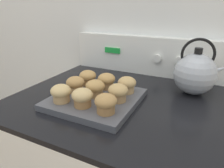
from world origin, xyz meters
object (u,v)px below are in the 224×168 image
at_px(muffin_r0_c0, 61,93).
at_px(muffin_r2_c2, 127,84).
at_px(muffin_r2_c1, 106,81).
at_px(muffin_pan, 96,99).
at_px(muffin_r1_c1, 95,88).
at_px(muffin_r2_c0, 88,77).
at_px(tea_kettle, 195,73).
at_px(muffin_r0_c1, 82,97).
at_px(muffin_r1_c2, 118,92).
at_px(muffin_r1_c0, 75,84).
at_px(muffin_r0_c2, 106,103).

bearing_deg(muffin_r0_c0, muffin_r2_c2, 44.99).
relative_size(muffin_r0_c0, muffin_r2_c2, 1.00).
height_order(muffin_r0_c0, muffin_r2_c1, same).
bearing_deg(muffin_pan, muffin_r1_c1, 142.12).
bearing_deg(muffin_r2_c2, muffin_r2_c0, 179.47).
distance_m(muffin_r2_c1, muffin_r2_c2, 0.09).
distance_m(muffin_pan, muffin_r2_c0, 0.13).
distance_m(muffin_r1_c1, tea_kettle, 0.39).
relative_size(muffin_r0_c1, muffin_r1_c2, 1.00).
bearing_deg(muffin_r2_c2, muffin_pan, -135.84).
distance_m(muffin_r1_c0, muffin_r2_c0, 0.08).
relative_size(muffin_r1_c0, muffin_r1_c1, 1.00).
height_order(muffin_r2_c1, tea_kettle, tea_kettle).
relative_size(muffin_r1_c2, muffin_r2_c1, 1.00).
bearing_deg(muffin_r0_c0, muffin_r0_c1, 2.38).
xyz_separation_m(muffin_r0_c2, muffin_r1_c1, (-0.09, 0.09, 0.00)).
distance_m(muffin_r0_c1, tea_kettle, 0.44).
height_order(muffin_r0_c1, muffin_r2_c0, same).
bearing_deg(muffin_r2_c2, muffin_r2_c1, 178.76).
xyz_separation_m(muffin_r0_c1, tea_kettle, (0.30, 0.32, 0.03)).
distance_m(muffin_r1_c1, muffin_r2_c1, 0.08).
bearing_deg(muffin_r1_c2, muffin_r0_c0, -152.45).
xyz_separation_m(muffin_r1_c2, muffin_r2_c1, (-0.09, 0.08, 0.00)).
xyz_separation_m(muffin_r1_c2, muffin_r2_c2, (-0.00, 0.08, 0.00)).
xyz_separation_m(muffin_r0_c0, muffin_r2_c1, (0.08, 0.17, 0.00)).
distance_m(muffin_r0_c1, muffin_r1_c0, 0.12).
relative_size(muffin_pan, muffin_r1_c2, 4.33).
bearing_deg(muffin_r1_c2, muffin_r1_c1, -179.54).
xyz_separation_m(muffin_r0_c2, muffin_r1_c2, (-0.00, 0.09, 0.00)).
relative_size(muffin_r0_c0, muffin_r1_c1, 1.00).
xyz_separation_m(muffin_pan, muffin_r0_c1, (-0.00, -0.08, 0.04)).
bearing_deg(muffin_pan, muffin_r0_c2, -45.05).
bearing_deg(muffin_r1_c0, muffin_r0_c2, -26.73).
xyz_separation_m(muffin_r2_c1, tea_kettle, (0.30, 0.15, 0.03)).
relative_size(muffin_r0_c0, muffin_r1_c2, 1.00).
bearing_deg(muffin_pan, muffin_r1_c0, 179.48).
distance_m(muffin_r0_c2, muffin_r2_c1, 0.19).
xyz_separation_m(muffin_r0_c2, muffin_r2_c0, (-0.17, 0.17, 0.00)).
height_order(muffin_r0_c2, muffin_r2_c2, same).
xyz_separation_m(muffin_r2_c0, muffin_r2_c2, (0.17, -0.00, 0.00)).
bearing_deg(muffin_r0_c1, muffin_r1_c0, 136.27).
xyz_separation_m(muffin_pan, muffin_r2_c1, (-0.00, 0.08, 0.04)).
height_order(muffin_r0_c2, muffin_r1_c1, same).
bearing_deg(muffin_r1_c2, muffin_pan, -178.22).
distance_m(muffin_r0_c2, tea_kettle, 0.39).
xyz_separation_m(muffin_r2_c2, tea_kettle, (0.22, 0.15, 0.03)).
distance_m(muffin_r0_c0, muffin_r2_c2, 0.24).
xyz_separation_m(muffin_r0_c0, muffin_r0_c2, (0.17, -0.00, 0.00)).
height_order(muffin_pan, tea_kettle, tea_kettle).
xyz_separation_m(muffin_pan, tea_kettle, (0.30, 0.23, 0.07)).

